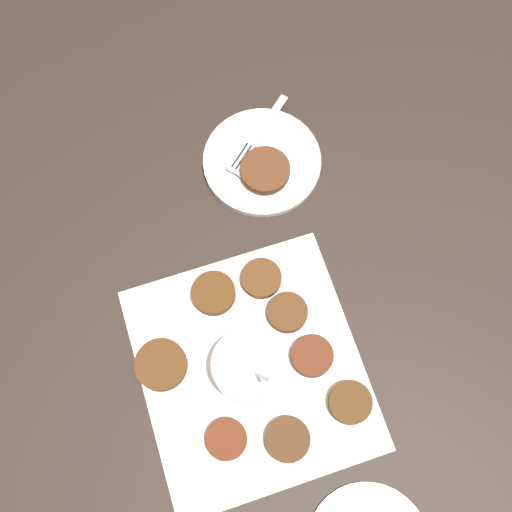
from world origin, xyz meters
TOP-DOWN VIEW (x-y plane):
  - ground_plane at (0.00, 0.00)m, footprint 4.00×4.00m
  - napkin at (0.02, -0.00)m, footprint 0.38×0.35m
  - sauce_bowl at (0.02, -0.01)m, footprint 0.10×0.10m
  - fritter_0 at (0.13, -0.00)m, footprint 0.06×0.06m
  - fritter_1 at (-0.09, 0.07)m, footprint 0.06×0.06m
  - fritter_2 at (-0.04, -0.11)m, footprint 0.07×0.07m
  - fritter_3 at (0.12, 0.10)m, footprint 0.06×0.06m
  - fritter_4 at (-0.03, 0.08)m, footprint 0.06×0.06m
  - fritter_5 at (0.09, -0.07)m, footprint 0.06×0.06m
  - fritter_6 at (0.04, 0.08)m, footprint 0.06×0.06m
  - fritter_7 at (-0.10, -0.00)m, footprint 0.06×0.06m
  - serving_plate at (-0.26, 0.16)m, footprint 0.19×0.19m
  - fritter_on_plate at (-0.24, 0.16)m, footprint 0.08×0.08m
  - fork at (-0.29, 0.16)m, footprint 0.10×0.15m

SIDE VIEW (x-z plane):
  - ground_plane at x=0.00m, z-range 0.00..0.00m
  - napkin at x=0.02m, z-range 0.00..0.00m
  - serving_plate at x=-0.26m, z-range 0.00..0.02m
  - fritter_1 at x=-0.09m, z-range 0.00..0.02m
  - fritter_0 at x=0.13m, z-range 0.00..0.02m
  - fritter_5 at x=0.09m, z-range 0.00..0.02m
  - fritter_4 at x=-0.03m, z-range 0.00..0.02m
  - fritter_3 at x=0.12m, z-range 0.00..0.02m
  - fritter_6 at x=0.04m, z-range 0.00..0.02m
  - fritter_7 at x=-0.10m, z-range 0.00..0.02m
  - fritter_2 at x=-0.04m, z-range 0.00..0.02m
  - fork at x=-0.29m, z-range 0.02..0.02m
  - fritter_on_plate at x=-0.24m, z-range 0.02..0.03m
  - sauce_bowl at x=0.02m, z-range -0.03..0.10m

